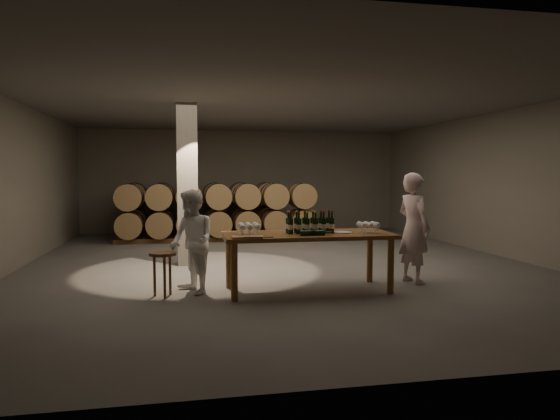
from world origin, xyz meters
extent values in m
plane|color=#565350|center=(0.00, 0.00, 0.00)|extent=(12.00, 12.00, 0.00)
plane|color=#605E59|center=(0.00, 0.00, 3.20)|extent=(12.00, 12.00, 0.00)
plane|color=slate|center=(0.00, 6.00, 1.60)|extent=(10.00, 0.00, 10.00)
plane|color=slate|center=(0.00, -6.00, 1.60)|extent=(10.00, 0.00, 10.00)
plane|color=slate|center=(-5.00, 0.00, 1.60)|extent=(0.00, 12.00, 12.00)
plane|color=slate|center=(5.00, 0.00, 1.60)|extent=(0.00, 12.00, 12.00)
cube|color=gray|center=(-1.80, 0.20, 1.60)|extent=(0.40, 0.40, 3.20)
cylinder|color=brown|center=(-1.18, -2.93, 0.42)|extent=(0.10, 0.10, 0.84)
cylinder|color=brown|center=(1.18, -2.93, 0.42)|extent=(0.10, 0.10, 0.84)
cylinder|color=brown|center=(-1.18, -2.07, 0.42)|extent=(0.10, 0.10, 0.84)
cylinder|color=brown|center=(1.18, -2.07, 0.42)|extent=(0.10, 0.10, 0.84)
cube|color=brown|center=(0.00, -2.50, 0.87)|extent=(2.60, 1.10, 0.06)
cube|color=brown|center=(-1.35, 4.90, 0.06)|extent=(4.70, 0.10, 0.12)
cube|color=brown|center=(-1.35, 5.50, 0.06)|extent=(4.70, 0.10, 0.12)
cylinder|color=#AD874E|center=(-3.30, 5.20, 0.47)|extent=(0.70, 0.95, 0.70)
cylinder|color=black|center=(-3.30, 4.94, 0.47)|extent=(0.73, 0.04, 0.73)
cylinder|color=black|center=(-3.30, 5.46, 0.47)|extent=(0.73, 0.04, 0.73)
cylinder|color=#AD874E|center=(-2.52, 5.20, 0.47)|extent=(0.70, 0.95, 0.70)
cylinder|color=black|center=(-2.52, 4.94, 0.47)|extent=(0.73, 0.04, 0.73)
cylinder|color=black|center=(-2.52, 5.46, 0.47)|extent=(0.73, 0.04, 0.73)
cylinder|color=#AD874E|center=(-1.74, 5.20, 0.47)|extent=(0.70, 0.95, 0.70)
cylinder|color=black|center=(-1.74, 4.94, 0.47)|extent=(0.73, 0.04, 0.73)
cylinder|color=black|center=(-1.74, 5.46, 0.47)|extent=(0.73, 0.04, 0.73)
cylinder|color=#AD874E|center=(-0.96, 5.20, 0.47)|extent=(0.70, 0.95, 0.70)
cylinder|color=black|center=(-0.96, 4.94, 0.47)|extent=(0.73, 0.04, 0.73)
cylinder|color=black|center=(-0.96, 5.46, 0.47)|extent=(0.73, 0.04, 0.73)
cylinder|color=#AD874E|center=(-0.18, 5.20, 0.47)|extent=(0.70, 0.95, 0.70)
cylinder|color=black|center=(-0.18, 4.94, 0.47)|extent=(0.73, 0.04, 0.73)
cylinder|color=black|center=(-0.18, 5.46, 0.47)|extent=(0.73, 0.04, 0.73)
cylinder|color=#AD874E|center=(0.60, 5.20, 0.47)|extent=(0.70, 0.95, 0.70)
cylinder|color=black|center=(0.60, 4.94, 0.47)|extent=(0.73, 0.04, 0.73)
cylinder|color=black|center=(0.60, 5.46, 0.47)|extent=(0.73, 0.04, 0.73)
cylinder|color=#AD874E|center=(-3.30, 5.20, 1.21)|extent=(0.70, 0.95, 0.70)
cylinder|color=black|center=(-3.30, 4.94, 1.21)|extent=(0.73, 0.04, 0.73)
cylinder|color=black|center=(-3.30, 5.46, 1.21)|extent=(0.73, 0.04, 0.73)
cylinder|color=#AD874E|center=(-2.52, 5.20, 1.21)|extent=(0.70, 0.95, 0.70)
cylinder|color=black|center=(-2.52, 4.94, 1.21)|extent=(0.73, 0.04, 0.73)
cylinder|color=black|center=(-2.52, 5.46, 1.21)|extent=(0.73, 0.04, 0.73)
cylinder|color=#AD874E|center=(-1.74, 5.20, 1.21)|extent=(0.70, 0.95, 0.70)
cylinder|color=black|center=(-1.74, 4.94, 1.21)|extent=(0.73, 0.04, 0.73)
cylinder|color=black|center=(-1.74, 5.46, 1.21)|extent=(0.73, 0.04, 0.73)
cylinder|color=#AD874E|center=(-0.96, 5.20, 1.21)|extent=(0.70, 0.95, 0.70)
cylinder|color=black|center=(-0.96, 4.94, 1.21)|extent=(0.73, 0.04, 0.73)
cylinder|color=black|center=(-0.96, 5.46, 1.21)|extent=(0.73, 0.04, 0.73)
cylinder|color=#AD874E|center=(-0.18, 5.20, 1.21)|extent=(0.70, 0.95, 0.70)
cylinder|color=black|center=(-0.18, 4.94, 1.21)|extent=(0.73, 0.04, 0.73)
cylinder|color=black|center=(-0.18, 5.46, 1.21)|extent=(0.73, 0.04, 0.73)
cylinder|color=#AD874E|center=(0.60, 5.20, 1.21)|extent=(0.70, 0.95, 0.70)
cylinder|color=black|center=(0.60, 4.94, 1.21)|extent=(0.73, 0.04, 0.73)
cylinder|color=black|center=(0.60, 5.46, 1.21)|extent=(0.73, 0.04, 0.73)
cube|color=brown|center=(-0.96, 3.50, 0.06)|extent=(5.48, 0.10, 0.12)
cube|color=brown|center=(-0.96, 4.10, 0.06)|extent=(5.48, 0.10, 0.12)
cylinder|color=#AD874E|center=(-3.30, 3.80, 0.47)|extent=(0.70, 0.95, 0.70)
cylinder|color=black|center=(-3.30, 3.54, 0.47)|extent=(0.73, 0.04, 0.73)
cylinder|color=black|center=(-3.30, 4.06, 0.47)|extent=(0.73, 0.04, 0.73)
cylinder|color=#AD874E|center=(-2.52, 3.80, 0.47)|extent=(0.70, 0.95, 0.70)
cylinder|color=black|center=(-2.52, 3.54, 0.47)|extent=(0.73, 0.04, 0.73)
cylinder|color=black|center=(-2.52, 4.06, 0.47)|extent=(0.73, 0.04, 0.73)
cylinder|color=#AD874E|center=(-1.74, 3.80, 0.47)|extent=(0.70, 0.95, 0.70)
cylinder|color=black|center=(-1.74, 3.54, 0.47)|extent=(0.73, 0.04, 0.73)
cylinder|color=black|center=(-1.74, 4.06, 0.47)|extent=(0.73, 0.04, 0.73)
cylinder|color=#AD874E|center=(-0.96, 3.80, 0.47)|extent=(0.70, 0.95, 0.70)
cylinder|color=black|center=(-0.96, 3.54, 0.47)|extent=(0.73, 0.04, 0.73)
cylinder|color=black|center=(-0.96, 4.06, 0.47)|extent=(0.73, 0.04, 0.73)
cylinder|color=#AD874E|center=(-0.18, 3.80, 0.47)|extent=(0.70, 0.95, 0.70)
cylinder|color=black|center=(-0.18, 3.54, 0.47)|extent=(0.73, 0.04, 0.73)
cylinder|color=black|center=(-0.18, 4.06, 0.47)|extent=(0.73, 0.04, 0.73)
cylinder|color=#AD874E|center=(0.60, 3.80, 0.47)|extent=(0.70, 0.95, 0.70)
cylinder|color=black|center=(0.60, 3.54, 0.47)|extent=(0.73, 0.04, 0.73)
cylinder|color=black|center=(0.60, 4.06, 0.47)|extent=(0.73, 0.04, 0.73)
cylinder|color=#AD874E|center=(1.38, 3.80, 0.47)|extent=(0.70, 0.95, 0.70)
cylinder|color=black|center=(1.38, 3.54, 0.47)|extent=(0.73, 0.04, 0.73)
cylinder|color=black|center=(1.38, 4.06, 0.47)|extent=(0.73, 0.04, 0.73)
cylinder|color=#AD874E|center=(-3.30, 3.80, 1.21)|extent=(0.70, 0.95, 0.70)
cylinder|color=black|center=(-3.30, 3.54, 1.21)|extent=(0.73, 0.04, 0.73)
cylinder|color=black|center=(-3.30, 4.06, 1.21)|extent=(0.73, 0.04, 0.73)
cylinder|color=#AD874E|center=(-2.52, 3.80, 1.21)|extent=(0.70, 0.95, 0.70)
cylinder|color=black|center=(-2.52, 3.54, 1.21)|extent=(0.73, 0.04, 0.73)
cylinder|color=black|center=(-2.52, 4.06, 1.21)|extent=(0.73, 0.04, 0.73)
cylinder|color=#AD874E|center=(-1.74, 3.80, 1.21)|extent=(0.70, 0.95, 0.70)
cylinder|color=black|center=(-1.74, 3.54, 1.21)|extent=(0.73, 0.04, 0.73)
cylinder|color=black|center=(-1.74, 4.06, 1.21)|extent=(0.73, 0.04, 0.73)
cylinder|color=#AD874E|center=(-0.96, 3.80, 1.21)|extent=(0.70, 0.95, 0.70)
cylinder|color=black|center=(-0.96, 3.54, 1.21)|extent=(0.73, 0.04, 0.73)
cylinder|color=black|center=(-0.96, 4.06, 1.21)|extent=(0.73, 0.04, 0.73)
cylinder|color=#AD874E|center=(-0.18, 3.80, 1.21)|extent=(0.70, 0.95, 0.70)
cylinder|color=black|center=(-0.18, 3.54, 1.21)|extent=(0.73, 0.04, 0.73)
cylinder|color=black|center=(-0.18, 4.06, 1.21)|extent=(0.73, 0.04, 0.73)
cylinder|color=#AD874E|center=(0.60, 3.80, 1.21)|extent=(0.70, 0.95, 0.70)
cylinder|color=black|center=(0.60, 3.54, 1.21)|extent=(0.73, 0.04, 0.73)
cylinder|color=black|center=(0.60, 4.06, 1.21)|extent=(0.73, 0.04, 0.73)
cylinder|color=#AD874E|center=(1.38, 3.80, 1.21)|extent=(0.70, 0.95, 0.70)
cylinder|color=black|center=(1.38, 3.54, 1.21)|extent=(0.73, 0.04, 0.73)
cylinder|color=black|center=(1.38, 4.06, 1.21)|extent=(0.73, 0.04, 0.73)
cylinder|color=black|center=(-0.29, -2.56, 1.02)|extent=(0.08, 0.08, 0.23)
cylinder|color=silver|center=(-0.29, -2.56, 1.01)|extent=(0.09, 0.09, 0.07)
cylinder|color=black|center=(-0.29, -2.56, 1.18)|extent=(0.03, 0.03, 0.09)
cylinder|color=gold|center=(-0.29, -2.56, 1.23)|extent=(0.04, 0.04, 0.03)
cylinder|color=black|center=(-0.29, -2.41, 1.02)|extent=(0.08, 0.08, 0.23)
cylinder|color=silver|center=(-0.29, -2.41, 1.01)|extent=(0.09, 0.09, 0.07)
cylinder|color=black|center=(-0.29, -2.41, 1.18)|extent=(0.03, 0.03, 0.09)
cylinder|color=maroon|center=(-0.29, -2.41, 1.23)|extent=(0.04, 0.04, 0.03)
cylinder|color=black|center=(-0.16, -2.56, 1.02)|extent=(0.08, 0.08, 0.23)
cylinder|color=silver|center=(-0.16, -2.56, 1.01)|extent=(0.09, 0.09, 0.07)
cylinder|color=black|center=(-0.16, -2.56, 1.18)|extent=(0.03, 0.03, 0.09)
cylinder|color=maroon|center=(-0.16, -2.56, 1.23)|extent=(0.04, 0.04, 0.03)
cylinder|color=black|center=(-0.16, -2.41, 1.02)|extent=(0.08, 0.08, 0.23)
cylinder|color=silver|center=(-0.16, -2.41, 1.01)|extent=(0.09, 0.09, 0.07)
cylinder|color=black|center=(-0.16, -2.41, 1.18)|extent=(0.03, 0.03, 0.09)
cylinder|color=gold|center=(-0.16, -2.41, 1.23)|extent=(0.04, 0.04, 0.03)
cylinder|color=black|center=(-0.03, -2.56, 1.02)|extent=(0.08, 0.08, 0.23)
cylinder|color=silver|center=(-0.03, -2.56, 1.01)|extent=(0.09, 0.09, 0.07)
cylinder|color=black|center=(-0.03, -2.56, 1.18)|extent=(0.03, 0.03, 0.09)
cylinder|color=gold|center=(-0.03, -2.56, 1.23)|extent=(0.04, 0.04, 0.03)
cylinder|color=black|center=(-0.03, -2.41, 1.02)|extent=(0.08, 0.08, 0.23)
cylinder|color=silver|center=(-0.03, -2.41, 1.01)|extent=(0.09, 0.09, 0.07)
cylinder|color=black|center=(-0.03, -2.41, 1.18)|extent=(0.03, 0.03, 0.09)
cylinder|color=maroon|center=(-0.03, -2.41, 1.23)|extent=(0.04, 0.04, 0.03)
cylinder|color=black|center=(0.10, -2.56, 1.02)|extent=(0.08, 0.08, 0.23)
cylinder|color=silver|center=(0.10, -2.56, 1.01)|extent=(0.09, 0.09, 0.07)
cylinder|color=black|center=(0.10, -2.56, 1.18)|extent=(0.03, 0.03, 0.09)
cylinder|color=maroon|center=(0.10, -2.56, 1.23)|extent=(0.04, 0.04, 0.03)
cylinder|color=black|center=(0.10, -2.41, 1.02)|extent=(0.08, 0.08, 0.23)
cylinder|color=silver|center=(0.10, -2.41, 1.01)|extent=(0.09, 0.09, 0.07)
cylinder|color=black|center=(0.10, -2.41, 1.18)|extent=(0.03, 0.03, 0.09)
cylinder|color=gold|center=(0.10, -2.41, 1.23)|extent=(0.04, 0.04, 0.03)
cylinder|color=black|center=(0.23, -2.56, 1.02)|extent=(0.08, 0.08, 0.23)
cylinder|color=silver|center=(0.23, -2.56, 1.01)|extent=(0.09, 0.09, 0.07)
cylinder|color=black|center=(0.23, -2.56, 1.18)|extent=(0.03, 0.03, 0.09)
cylinder|color=gold|center=(0.23, -2.56, 1.23)|extent=(0.04, 0.04, 0.03)
cylinder|color=black|center=(0.23, -2.41, 1.02)|extent=(0.08, 0.08, 0.23)
cylinder|color=silver|center=(0.23, -2.41, 1.01)|extent=(0.09, 0.09, 0.07)
cylinder|color=black|center=(0.23, -2.41, 1.18)|extent=(0.03, 0.03, 0.09)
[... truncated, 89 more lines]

